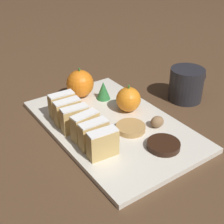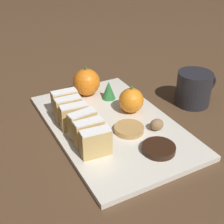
{
  "view_description": "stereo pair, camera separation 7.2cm",
  "coord_description": "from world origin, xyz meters",
  "px_view_note": "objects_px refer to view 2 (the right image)",
  "views": [
    {
      "loc": [
        -0.35,
        -0.51,
        0.41
      ],
      "look_at": [
        0.0,
        0.0,
        0.04
      ],
      "focal_mm": 50.0,
      "sensor_mm": 36.0,
      "label": 1
    },
    {
      "loc": [
        -0.29,
        -0.55,
        0.41
      ],
      "look_at": [
        0.0,
        0.0,
        0.04
      ],
      "focal_mm": 50.0,
      "sensor_mm": 36.0,
      "label": 2
    }
  ],
  "objects_px": {
    "walnut": "(157,125)",
    "coffee_mug": "(194,88)",
    "orange_far": "(131,100)",
    "orange_near": "(87,82)",
    "chocolate_cookie": "(159,148)"
  },
  "relations": [
    {
      "from": "walnut",
      "to": "coffee_mug",
      "type": "height_order",
      "value": "coffee_mug"
    },
    {
      "from": "orange_near",
      "to": "walnut",
      "type": "relative_size",
      "value": 2.51
    },
    {
      "from": "orange_far",
      "to": "coffee_mug",
      "type": "distance_m",
      "value": 0.18
    },
    {
      "from": "orange_far",
      "to": "chocolate_cookie",
      "type": "xyz_separation_m",
      "value": [
        -0.03,
        -0.17,
        -0.02
      ]
    },
    {
      "from": "walnut",
      "to": "chocolate_cookie",
      "type": "distance_m",
      "value": 0.08
    },
    {
      "from": "orange_near",
      "to": "chocolate_cookie",
      "type": "distance_m",
      "value": 0.3
    },
    {
      "from": "orange_far",
      "to": "coffee_mug",
      "type": "height_order",
      "value": "coffee_mug"
    },
    {
      "from": "walnut",
      "to": "coffee_mug",
      "type": "bearing_deg",
      "value": 23.53
    },
    {
      "from": "orange_near",
      "to": "walnut",
      "type": "height_order",
      "value": "orange_near"
    },
    {
      "from": "orange_near",
      "to": "chocolate_cookie",
      "type": "bearing_deg",
      "value": -85.0
    },
    {
      "from": "walnut",
      "to": "orange_near",
      "type": "bearing_deg",
      "value": 106.29
    },
    {
      "from": "orange_near",
      "to": "walnut",
      "type": "distance_m",
      "value": 0.25
    },
    {
      "from": "orange_near",
      "to": "coffee_mug",
      "type": "height_order",
      "value": "orange_near"
    },
    {
      "from": "orange_far",
      "to": "chocolate_cookie",
      "type": "bearing_deg",
      "value": -101.27
    },
    {
      "from": "walnut",
      "to": "orange_far",
      "type": "bearing_deg",
      "value": 95.35
    }
  ]
}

